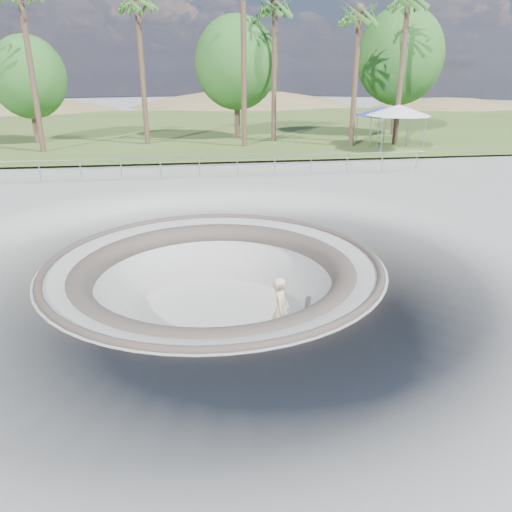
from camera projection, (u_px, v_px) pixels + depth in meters
name	position (u px, v px, depth m)	size (l,w,h in m)	color
ground	(214.00, 263.00, 15.23)	(180.00, 180.00, 0.00)	#A4A49F
skate_bowl	(216.00, 316.00, 15.89)	(14.00, 14.00, 4.10)	#A4A49F
grass_strip	(192.00, 127.00, 46.57)	(180.00, 36.00, 0.12)	#425A24
distant_hills	(217.00, 160.00, 71.08)	(103.20, 45.00, 28.60)	brown
safety_railing	(199.00, 166.00, 26.07)	(25.00, 0.06, 1.03)	gray
skateboard	(280.00, 342.00, 14.43)	(0.78, 0.43, 0.08)	olive
skater	(280.00, 310.00, 14.06)	(0.73, 0.48, 2.00)	#DAB98D
canopy_white	(399.00, 110.00, 32.57)	(5.81, 5.81, 2.95)	gray
canopy_blue	(383.00, 111.00, 34.79)	(5.06, 5.06, 2.66)	gray
palm_b	(137.00, 6.00, 32.86)	(2.60, 2.60, 10.51)	brown
palm_d	(275.00, 11.00, 34.42)	(2.60, 2.60, 10.35)	brown
palm_e	(359.00, 18.00, 32.27)	(2.60, 2.60, 9.62)	brown
palm_f	(408.00, 5.00, 32.70)	(2.60, 2.60, 10.56)	brown
bushy_tree_left	(28.00, 77.00, 34.98)	(5.19, 4.72, 7.48)	brown
bushy_tree_mid	(237.00, 63.00, 37.26)	(6.23, 5.67, 8.99)	brown
bushy_tree_right	(400.00, 57.00, 38.99)	(6.78, 6.17, 9.78)	brown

